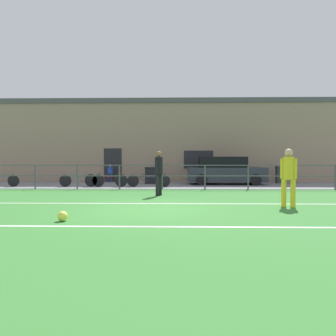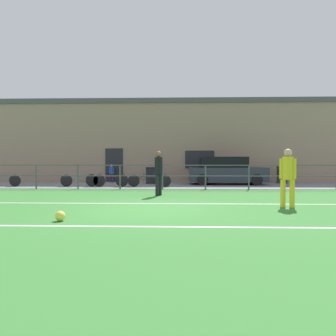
% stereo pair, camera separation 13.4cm
% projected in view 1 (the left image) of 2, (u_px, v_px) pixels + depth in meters
% --- Properties ---
extents(ground, '(60.00, 44.00, 0.04)m').
position_uv_depth(ground, '(153.00, 209.00, 9.08)').
color(ground, '#387A33').
extents(field_line_touchline, '(36.00, 0.11, 0.00)m').
position_uv_depth(field_line_touchline, '(156.00, 204.00, 10.15)').
color(field_line_touchline, white).
rests_on(field_line_touchline, ground).
extents(field_line_hash, '(36.00, 0.11, 0.00)m').
position_uv_depth(field_line_hash, '(145.00, 227.00, 6.63)').
color(field_line_hash, white).
rests_on(field_line_hash, ground).
extents(pavement_strip, '(48.00, 5.00, 0.02)m').
position_uv_depth(pavement_strip, '(164.00, 185.00, 17.57)').
color(pavement_strip, slate).
rests_on(pavement_strip, ground).
extents(perimeter_fence, '(36.07, 0.07, 1.15)m').
position_uv_depth(perimeter_fence, '(162.00, 173.00, 15.06)').
color(perimeter_fence, '#474C51').
rests_on(perimeter_fence, ground).
extents(clubhouse_facade, '(28.00, 2.56, 5.23)m').
position_uv_depth(clubhouse_facade, '(166.00, 141.00, 21.21)').
color(clubhouse_facade, gray).
rests_on(clubhouse_facade, ground).
extents(player_goalkeeper, '(0.30, 0.45, 1.71)m').
position_uv_depth(player_goalkeeper, '(159.00, 170.00, 12.39)').
color(player_goalkeeper, black).
rests_on(player_goalkeeper, ground).
extents(player_striker, '(0.44, 0.30, 1.70)m').
position_uv_depth(player_striker, '(289.00, 174.00, 9.43)').
color(player_striker, gold).
rests_on(player_striker, ground).
extents(soccer_ball_spare, '(0.23, 0.23, 0.23)m').
position_uv_depth(soccer_ball_spare, '(63.00, 216.00, 7.21)').
color(soccer_ball_spare, '#E5E04C').
rests_on(soccer_ball_spare, ground).
extents(spectator_child, '(0.30, 0.19, 1.09)m').
position_uv_depth(spectator_child, '(110.00, 172.00, 19.62)').
color(spectator_child, '#232D4C').
rests_on(spectator_child, pavement_strip).
extents(parked_car_red, '(4.25, 1.87, 1.54)m').
position_uv_depth(parked_car_red, '(225.00, 171.00, 18.08)').
color(parked_car_red, '#282D38').
rests_on(parked_car_red, pavement_strip).
extents(bicycle_parked_0, '(2.19, 0.04, 0.71)m').
position_uv_depth(bicycle_parked_0, '(149.00, 181.00, 16.28)').
color(bicycle_parked_0, black).
rests_on(bicycle_parked_0, pavement_strip).
extents(bicycle_parked_1, '(2.30, 0.04, 0.72)m').
position_uv_depth(bicycle_parked_1, '(82.00, 180.00, 16.36)').
color(bicycle_parked_1, black).
rests_on(bicycle_parked_1, pavement_strip).
extents(bicycle_parked_3, '(2.17, 0.04, 0.74)m').
position_uv_depth(bicycle_parked_3, '(106.00, 180.00, 16.33)').
color(bicycle_parked_3, black).
rests_on(bicycle_parked_3, pavement_strip).
extents(trash_bin_0, '(0.62, 0.52, 0.95)m').
position_uv_depth(trash_bin_0, '(150.00, 175.00, 18.40)').
color(trash_bin_0, black).
rests_on(trash_bin_0, pavement_strip).
extents(trash_bin_1, '(0.53, 0.45, 0.99)m').
position_uv_depth(trash_bin_1, '(281.00, 175.00, 18.86)').
color(trash_bin_1, '#33383D').
rests_on(trash_bin_1, pavement_strip).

